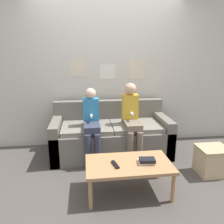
# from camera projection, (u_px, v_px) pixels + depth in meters

# --- Properties ---
(ground_plane) EXTENTS (10.00, 10.00, 0.00)m
(ground_plane) POSITION_uv_depth(u_px,v_px,m) (115.00, 168.00, 3.14)
(ground_plane) COLOR #4C4742
(wall_back) EXTENTS (8.00, 0.07, 2.60)m
(wall_back) POSITION_uv_depth(u_px,v_px,m) (107.00, 71.00, 3.78)
(wall_back) COLOR beige
(wall_back) RESTS_ON ground_plane
(couch) EXTENTS (1.85, 0.82, 0.83)m
(couch) POSITION_uv_depth(u_px,v_px,m) (111.00, 136.00, 3.56)
(couch) COLOR #6B665B
(couch) RESTS_ON ground_plane
(coffee_table) EXTENTS (0.99, 0.57, 0.38)m
(coffee_table) POSITION_uv_depth(u_px,v_px,m) (129.00, 166.00, 2.53)
(coffee_table) COLOR #AD7F51
(coffee_table) RESTS_ON ground_plane
(person_left) EXTENTS (0.24, 0.56, 1.10)m
(person_left) POSITION_uv_depth(u_px,v_px,m) (92.00, 121.00, 3.24)
(person_left) COLOR #33384C
(person_left) RESTS_ON ground_plane
(person_right) EXTENTS (0.24, 0.56, 1.17)m
(person_right) POSITION_uv_depth(u_px,v_px,m) (131.00, 117.00, 3.32)
(person_right) COLOR #756656
(person_right) RESTS_ON ground_plane
(tv_remote) EXTENTS (0.08, 0.17, 0.02)m
(tv_remote) POSITION_uv_depth(u_px,v_px,m) (115.00, 165.00, 2.45)
(tv_remote) COLOR black
(tv_remote) RESTS_ON coffee_table
(book_stack) EXTENTS (0.19, 0.15, 0.06)m
(book_stack) POSITION_uv_depth(u_px,v_px,m) (147.00, 161.00, 2.50)
(book_stack) COLOR silver
(book_stack) RESTS_ON coffee_table
(storage_box) EXTENTS (0.40, 0.36, 0.38)m
(storage_box) POSITION_uv_depth(u_px,v_px,m) (212.00, 160.00, 2.97)
(storage_box) COLOR #CCB284
(storage_box) RESTS_ON ground_plane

